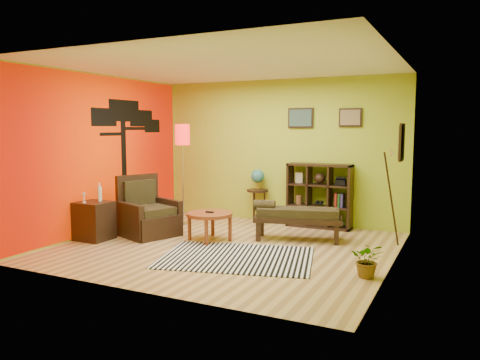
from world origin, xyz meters
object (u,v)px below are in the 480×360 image
at_px(coffee_table, 210,217).
at_px(cube_shelf, 320,196).
at_px(armchair, 148,217).
at_px(side_cabinet, 94,220).
at_px(bench, 295,215).
at_px(potted_plant, 368,264).
at_px(floor_lamp, 182,144).
at_px(globe_table, 258,182).

relative_size(coffee_table, cube_shelf, 0.64).
bearing_deg(armchair, cube_shelf, 37.17).
distance_m(coffee_table, cube_shelf, 2.25).
xyz_separation_m(side_cabinet, bench, (3.04, 1.43, 0.10)).
distance_m(coffee_table, armchair, 1.19).
bearing_deg(armchair, potted_plant, -10.07).
bearing_deg(bench, coffee_table, -153.22).
xyz_separation_m(cube_shelf, bench, (-0.08, -1.16, -0.18)).
height_order(bench, potted_plant, bench).
distance_m(floor_lamp, globe_table, 1.67).
distance_m(globe_table, potted_plant, 3.80).
bearing_deg(cube_shelf, globe_table, 179.11).
distance_m(cube_shelf, potted_plant, 2.99).
relative_size(floor_lamp, potted_plant, 4.31).
distance_m(armchair, side_cabinet, 0.89).
relative_size(armchair, side_cabinet, 1.15).
distance_m(armchair, floor_lamp, 1.59).
bearing_deg(bench, cube_shelf, 86.12).
bearing_deg(floor_lamp, bench, -5.53).
distance_m(armchair, bench, 2.56).
distance_m(side_cabinet, potted_plant, 4.50).
relative_size(floor_lamp, globe_table, 1.85).
bearing_deg(side_cabinet, potted_plant, -0.26).
relative_size(globe_table, potted_plant, 2.33).
bearing_deg(cube_shelf, floor_lamp, -159.02).
distance_m(side_cabinet, bench, 3.36).
xyz_separation_m(armchair, side_cabinet, (-0.59, -0.67, 0.01)).
distance_m(coffee_table, floor_lamp, 1.80).
distance_m(cube_shelf, bench, 1.17).
xyz_separation_m(cube_shelf, potted_plant, (1.39, -2.61, -0.43)).
distance_m(armchair, cube_shelf, 3.18).
height_order(floor_lamp, bench, floor_lamp).
bearing_deg(globe_table, coffee_table, -92.01).
bearing_deg(potted_plant, globe_table, 135.44).
bearing_deg(cube_shelf, bench, -93.88).
relative_size(coffee_table, side_cabinet, 0.80).
height_order(coffee_table, floor_lamp, floor_lamp).
xyz_separation_m(armchair, bench, (2.45, 0.76, 0.11)).
xyz_separation_m(floor_lamp, globe_table, (1.14, 0.95, -0.77)).
relative_size(side_cabinet, potted_plant, 2.13).
relative_size(coffee_table, globe_table, 0.73).
bearing_deg(floor_lamp, cube_shelf, 20.98).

